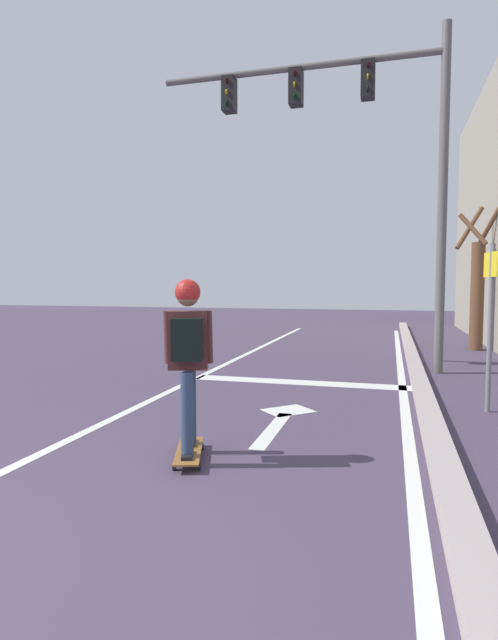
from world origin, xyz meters
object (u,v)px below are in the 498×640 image
at_px(skateboard, 189,451).
at_px(skater, 188,345).
at_px(traffic_signal_mast, 357,131).
at_px(street_sign_post, 491,302).
at_px(roadside_tree, 477,287).

xyz_separation_m(skateboard, skater, (0.01, -0.02, 0.96)).
relative_size(traffic_signal_mast, street_sign_post, 2.91).
bearing_deg(traffic_signal_mast, skater, -101.40).
bearing_deg(street_sign_post, roadside_tree, 82.79).
distance_m(skater, traffic_signal_mast, 6.31).
relative_size(skateboard, skater, 0.52).
relative_size(skater, roadside_tree, 0.43).
height_order(traffic_signal_mast, roadside_tree, traffic_signal_mast).
relative_size(skateboard, traffic_signal_mast, 0.13).
xyz_separation_m(traffic_signal_mast, street_sign_post, (1.81, -2.71, -2.95)).
distance_m(skateboard, roadside_tree, 9.69).
height_order(skateboard, traffic_signal_mast, traffic_signal_mast).
xyz_separation_m(traffic_signal_mast, roadside_tree, (2.61, 3.58, -2.79)).
distance_m(street_sign_post, roadside_tree, 6.35).
height_order(skater, traffic_signal_mast, traffic_signal_mast).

